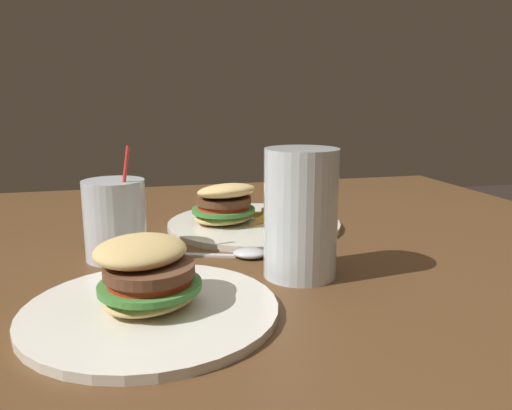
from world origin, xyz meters
name	(u,v)px	position (x,y,z in m)	size (l,w,h in m)	color
dining_table	(298,350)	(0.00, 0.00, 0.63)	(1.22, 1.40, 0.74)	brown
meal_plate_near	(246,215)	(0.02, -0.25, 0.76)	(0.30, 0.30, 0.09)	silver
beer_glass	(304,217)	(0.00, 0.00, 0.82)	(0.09, 0.09, 0.17)	silver
juice_glass	(115,222)	(0.23, -0.13, 0.79)	(0.09, 0.09, 0.16)	silver
spoon	(244,253)	(0.06, -0.09, 0.74)	(0.15, 0.07, 0.01)	silver
meal_plate_far	(149,293)	(0.19, 0.07, 0.76)	(0.27, 0.27, 0.09)	silver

